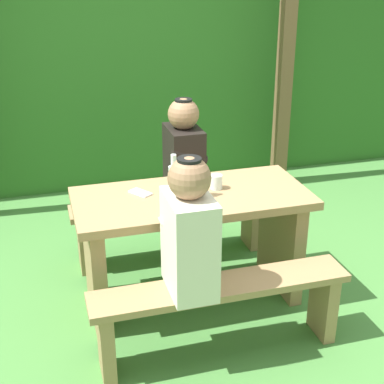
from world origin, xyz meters
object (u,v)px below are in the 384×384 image
object	(u,v)px
bench_near	(221,304)
cell_phone	(140,193)
bottle_right	(199,183)
bench_far	(170,217)
bottle_left	(174,179)
person_black_coat	(184,155)
person_white_shirt	(189,231)
drinking_glass	(216,182)
picnic_table	(192,229)

from	to	relation	value
bench_near	cell_phone	distance (m)	0.82
bottle_right	bench_near	bearing A→B (deg)	-93.29
cell_phone	bench_far	bearing A→B (deg)	23.52
bottle_left	person_black_coat	bearing A→B (deg)	68.72
person_white_shirt	cell_phone	distance (m)	0.66
person_black_coat	bottle_right	size ratio (longest dim) A/B	3.31
bench_far	cell_phone	xyz separation A→B (m)	(-0.29, -0.46, 0.41)
bench_near	cell_phone	size ratio (longest dim) A/B	10.00
bottle_left	person_white_shirt	bearing A→B (deg)	-96.89
drinking_glass	cell_phone	xyz separation A→B (m)	(-0.46, 0.05, -0.04)
picnic_table	cell_phone	world-z (taller)	cell_phone
bottle_left	cell_phone	distance (m)	0.22
person_white_shirt	person_black_coat	distance (m)	1.14
drinking_glass	bottle_right	world-z (taller)	bottle_right
bench_near	bottle_right	world-z (taller)	bottle_right
person_white_shirt	bottle_right	distance (m)	0.55
person_white_shirt	cell_phone	size ratio (longest dim) A/B	5.14
bottle_right	picnic_table	bearing A→B (deg)	129.25
person_white_shirt	bench_near	bearing A→B (deg)	-1.10
bench_near	bottle_right	xyz separation A→B (m)	(0.03, 0.52, 0.49)
bench_far	drinking_glass	world-z (taller)	drinking_glass
bottle_right	cell_phone	world-z (taller)	bottle_right
picnic_table	person_black_coat	xyz separation A→B (m)	(0.10, 0.55, 0.28)
bottle_left	cell_phone	xyz separation A→B (m)	(-0.19, 0.07, -0.10)
drinking_glass	cell_phone	world-z (taller)	drinking_glass
bench_far	bottle_right	size ratio (longest dim) A/B	6.43
person_white_shirt	drinking_glass	world-z (taller)	person_white_shirt
person_white_shirt	bottle_left	xyz separation A→B (m)	(0.07, 0.58, 0.05)
person_white_shirt	bottle_right	bearing A→B (deg)	68.50
person_black_coat	bottle_left	size ratio (longest dim) A/B	2.86
person_black_coat	bottle_left	xyz separation A→B (m)	(-0.20, -0.52, 0.05)
picnic_table	bench_near	size ratio (longest dim) A/B	1.00
picnic_table	cell_phone	distance (m)	0.39
bench_far	cell_phone	distance (m)	0.68
bench_near	person_black_coat	xyz separation A→B (m)	(0.10, 1.11, 0.46)
bottle_left	bottle_right	xyz separation A→B (m)	(0.13, -0.06, -0.01)
person_black_coat	cell_phone	xyz separation A→B (m)	(-0.39, -0.45, -0.05)
bench_far	person_white_shirt	xyz separation A→B (m)	(-0.17, -1.11, 0.46)
bench_near	drinking_glass	xyz separation A→B (m)	(0.17, 0.60, 0.45)
drinking_glass	cell_phone	size ratio (longest dim) A/B	0.63
person_white_shirt	picnic_table	bearing A→B (deg)	72.58
bench_near	person_white_shirt	xyz separation A→B (m)	(-0.17, 0.00, 0.46)
picnic_table	bench_near	bearing A→B (deg)	-90.00
drinking_glass	person_white_shirt	bearing A→B (deg)	-119.61
bottle_right	cell_phone	distance (m)	0.36
bench_far	cell_phone	bearing A→B (deg)	-122.66
picnic_table	bottle_right	xyz separation A→B (m)	(0.03, -0.04, 0.32)
bench_near	bottle_right	distance (m)	0.72
picnic_table	drinking_glass	xyz separation A→B (m)	(0.17, 0.05, 0.27)
cell_phone	person_white_shirt	bearing A→B (deg)	-113.49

